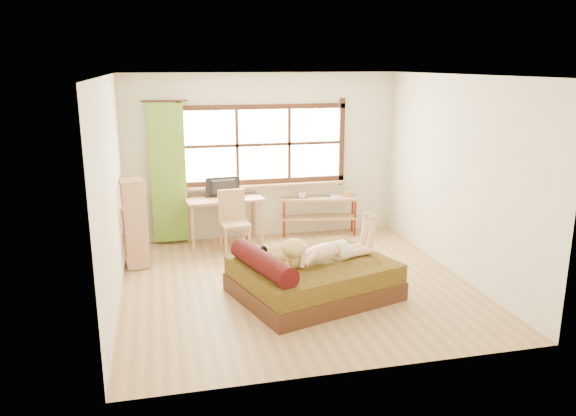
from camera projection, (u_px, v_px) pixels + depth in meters
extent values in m
plane|color=#9E754C|center=(296.00, 284.00, 7.45)|extent=(4.50, 4.50, 0.00)
plane|color=white|center=(297.00, 75.00, 6.78)|extent=(4.50, 4.50, 0.00)
plane|color=silver|center=(263.00, 156.00, 9.24)|extent=(4.50, 0.00, 4.50)
plane|color=silver|center=(357.00, 236.00, 4.99)|extent=(4.50, 0.00, 4.50)
plane|color=silver|center=(112.00, 193.00, 6.62)|extent=(0.00, 4.50, 4.50)
plane|color=silver|center=(457.00, 176.00, 7.61)|extent=(0.00, 4.50, 4.50)
cube|color=#FFEDBF|center=(263.00, 144.00, 9.18)|extent=(2.60, 0.01, 1.30)
cube|color=tan|center=(265.00, 185.00, 9.28)|extent=(2.80, 0.16, 0.04)
cube|color=#488123|center=(168.00, 174.00, 8.83)|extent=(0.55, 0.10, 2.20)
cube|color=#381B10|center=(313.00, 286.00, 7.06)|extent=(2.18, 1.94, 0.23)
cube|color=#37240C|center=(314.00, 269.00, 7.01)|extent=(2.14, 1.90, 0.23)
cylinder|color=black|center=(263.00, 262.00, 6.60)|extent=(0.61, 1.26, 0.26)
cube|color=tan|center=(224.00, 199.00, 8.95)|extent=(1.26, 0.66, 0.04)
cube|color=tan|center=(193.00, 228.00, 8.67)|extent=(0.05, 0.05, 0.73)
cube|color=tan|center=(262.00, 222.00, 9.01)|extent=(0.05, 0.05, 0.73)
cube|color=tan|center=(188.00, 221.00, 9.08)|extent=(0.05, 0.05, 0.73)
cube|color=tan|center=(254.00, 215.00, 9.42)|extent=(0.05, 0.05, 0.73)
imported|color=black|center=(223.00, 187.00, 8.95)|extent=(0.56, 0.12, 0.32)
cube|color=tan|center=(235.00, 224.00, 8.62)|extent=(0.46, 0.46, 0.04)
cube|color=tan|center=(231.00, 205.00, 8.73)|extent=(0.43, 0.08, 0.48)
cube|color=tan|center=(226.00, 243.00, 8.46)|extent=(0.04, 0.04, 0.42)
cube|color=tan|center=(249.00, 241.00, 8.57)|extent=(0.04, 0.04, 0.42)
cube|color=tan|center=(221.00, 236.00, 8.79)|extent=(0.04, 0.04, 0.42)
cube|color=tan|center=(244.00, 234.00, 8.90)|extent=(0.04, 0.04, 0.42)
cube|color=tan|center=(319.00, 198.00, 9.45)|extent=(1.34, 0.54, 0.04)
cube|color=tan|center=(319.00, 217.00, 9.53)|extent=(1.34, 0.54, 0.03)
cylinder|color=maroon|center=(284.00, 218.00, 9.36)|extent=(0.04, 0.04, 0.65)
cylinder|color=maroon|center=(355.00, 217.00, 9.43)|extent=(0.04, 0.04, 0.65)
cylinder|color=maroon|center=(283.00, 214.00, 9.62)|extent=(0.04, 0.04, 0.65)
cylinder|color=maroon|center=(352.00, 213.00, 9.69)|extent=(0.04, 0.04, 0.65)
cube|color=#BD742F|center=(348.00, 194.00, 9.46)|extent=(0.13, 0.13, 0.09)
imported|color=gray|center=(302.00, 195.00, 9.36)|extent=(0.15, 0.15, 0.10)
imported|color=gray|center=(330.00, 196.00, 9.48)|extent=(0.21, 0.26, 0.02)
cube|color=tan|center=(137.00, 261.00, 8.16)|extent=(0.39, 0.56, 0.03)
cube|color=tan|center=(135.00, 235.00, 8.06)|extent=(0.39, 0.56, 0.03)
cube|color=tan|center=(133.00, 208.00, 7.97)|extent=(0.39, 0.56, 0.03)
cube|color=tan|center=(131.00, 181.00, 7.87)|extent=(0.39, 0.56, 0.03)
cube|color=tan|center=(137.00, 226.00, 7.78)|extent=(0.31, 0.08, 1.27)
cube|color=tan|center=(131.00, 217.00, 8.25)|extent=(0.31, 0.08, 1.27)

